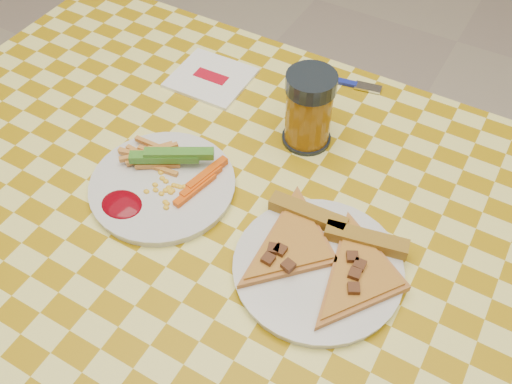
{
  "coord_description": "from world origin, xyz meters",
  "views": [
    {
      "loc": [
        0.27,
        -0.42,
        1.43
      ],
      "look_at": [
        -0.0,
        0.06,
        0.78
      ],
      "focal_mm": 40.0,
      "sensor_mm": 36.0,
      "label": 1
    }
  ],
  "objects_px": {
    "plate_right": "(318,269)",
    "plate_left": "(163,186)",
    "table": "(237,257)",
    "drink_glass": "(309,110)"
  },
  "relations": [
    {
      "from": "table",
      "to": "drink_glass",
      "type": "bearing_deg",
      "value": 88.55
    },
    {
      "from": "table",
      "to": "plate_left",
      "type": "height_order",
      "value": "plate_left"
    },
    {
      "from": "table",
      "to": "plate_right",
      "type": "distance_m",
      "value": 0.16
    },
    {
      "from": "table",
      "to": "plate_right",
      "type": "bearing_deg",
      "value": -2.79
    },
    {
      "from": "plate_right",
      "to": "plate_left",
      "type": "bearing_deg",
      "value": 176.64
    },
    {
      "from": "plate_left",
      "to": "plate_right",
      "type": "relative_size",
      "value": 0.96
    },
    {
      "from": "plate_left",
      "to": "plate_right",
      "type": "distance_m",
      "value": 0.27
    },
    {
      "from": "plate_left",
      "to": "drink_glass",
      "type": "xyz_separation_m",
      "value": [
        0.14,
        0.21,
        0.06
      ]
    },
    {
      "from": "plate_left",
      "to": "plate_right",
      "type": "bearing_deg",
      "value": -3.36
    },
    {
      "from": "table",
      "to": "plate_left",
      "type": "bearing_deg",
      "value": 176.08
    }
  ]
}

